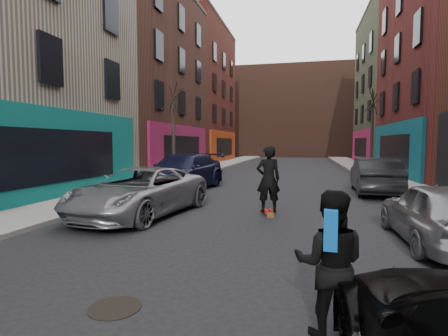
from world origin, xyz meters
The scene contains 14 objects.
sidewalk_left centered at (-6.25, 30.00, 0.07)m, with size 2.50×84.00×0.13m, color gray.
sidewalk_right centered at (6.25, 30.00, 0.07)m, with size 2.50×84.00×0.13m, color gray.
buildings_left centered at (-13.50, 16.00, 8.25)m, with size 12.00×56.00×16.50m, color #581E19.
building_far centered at (0.00, 56.00, 7.00)m, with size 40.00×10.00×14.00m, color #47281E.
tree_left_far centered at (-6.20, 18.00, 3.38)m, with size 2.00×2.00×6.50m, color black, non-canonical shape.
tree_right_far centered at (6.20, 24.00, 3.53)m, with size 2.00×2.00×6.80m, color black, non-canonical shape.
parked_left_far centered at (-3.20, 7.47, 0.73)m, with size 2.41×5.22×1.45m, color gray.
parked_left_end centered at (-3.90, 13.14, 0.84)m, with size 2.36×5.79×1.68m, color black.
parked_right_far centered at (4.45, 6.03, 0.70)m, with size 1.64×4.08×1.39m, color gray.
parked_right_end centered at (4.60, 13.93, 0.78)m, with size 1.64×4.72×1.55m, color black.
skateboard centered at (0.58, 8.33, 0.05)m, with size 0.22×0.80×0.10m, color brown.
skateboarder centered at (0.58, 8.33, 1.11)m, with size 0.73×0.48×2.01m, color black.
pedestrian centered at (1.92, 1.82, 0.85)m, with size 0.86×0.69×1.68m.
manhole centered at (-0.80, 1.88, 0.01)m, with size 0.70×0.70×0.01m, color black.
Camera 1 is at (1.63, -2.18, 2.20)m, focal length 28.00 mm.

